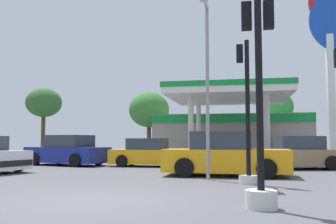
% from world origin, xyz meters
% --- Properties ---
extents(ground_plane, '(90.00, 90.00, 0.00)m').
position_xyz_m(ground_plane, '(0.00, 0.00, 0.00)').
color(ground_plane, '#56565B').
rests_on(ground_plane, ground).
extents(gas_station, '(11.78, 14.03, 4.55)m').
position_xyz_m(gas_station, '(2.57, 21.87, 1.99)').
color(gas_station, gray).
rests_on(gas_station, ground).
extents(car_0, '(4.58, 2.80, 1.53)m').
position_xyz_m(car_0, '(5.74, 10.48, 0.69)').
color(car_0, black).
rests_on(car_0, ground).
extents(car_2, '(4.06, 1.91, 1.44)m').
position_xyz_m(car_2, '(-1.39, 11.03, 0.65)').
color(car_2, black).
rests_on(car_2, ground).
extents(car_4, '(4.68, 2.22, 1.66)m').
position_xyz_m(car_4, '(2.65, 6.39, 0.75)').
color(car_4, black).
rests_on(car_4, ground).
extents(car_6, '(4.88, 3.08, 1.62)m').
position_xyz_m(car_6, '(-5.99, 11.10, 0.74)').
color(car_6, black).
rests_on(car_6, ground).
extents(traffic_signal_1, '(0.63, 0.66, 4.48)m').
position_xyz_m(traffic_signal_1, '(3.42, 3.92, 1.64)').
color(traffic_signal_1, silver).
rests_on(traffic_signal_1, ground).
extents(traffic_signal_2, '(0.65, 0.67, 4.26)m').
position_xyz_m(traffic_signal_2, '(3.59, -0.38, 1.64)').
color(traffic_signal_2, silver).
rests_on(traffic_signal_2, ground).
extents(tree_0, '(3.51, 3.51, 6.55)m').
position_xyz_m(tree_0, '(-15.89, 26.26, 5.06)').
color(tree_0, brown).
rests_on(tree_0, ground).
extents(tree_1, '(3.69, 3.69, 5.79)m').
position_xyz_m(tree_1, '(-4.93, 25.42, 4.15)').
color(tree_1, brown).
rests_on(tree_1, ground).
extents(tree_2, '(2.95, 2.95, 5.69)m').
position_xyz_m(tree_2, '(6.39, 26.07, 4.23)').
color(tree_2, brown).
rests_on(tree_2, ground).
extents(corner_streetlamp, '(0.24, 1.48, 6.02)m').
position_xyz_m(corner_streetlamp, '(2.13, 4.63, 3.69)').
color(corner_streetlamp, gray).
rests_on(corner_streetlamp, ground).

